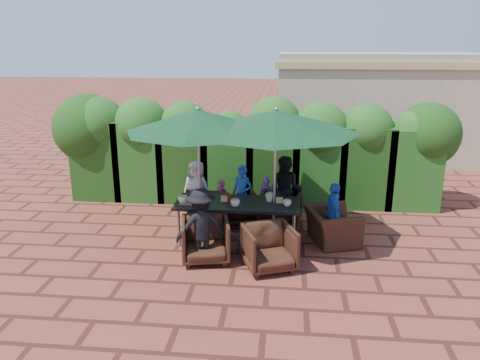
# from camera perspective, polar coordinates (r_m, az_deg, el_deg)

# --- Properties ---
(ground) EXTENTS (80.00, 80.00, 0.00)m
(ground) POSITION_cam_1_polar(r_m,az_deg,el_deg) (8.68, 0.15, -7.40)
(ground) COLOR brown
(ground) RESTS_ON ground
(dining_table) EXTENTS (2.23, 0.90, 0.75)m
(dining_table) POSITION_cam_1_polar(r_m,az_deg,el_deg) (8.44, -0.29, -3.19)
(dining_table) COLOR black
(dining_table) RESTS_ON ground
(umbrella_left) EXTENTS (2.56, 2.56, 2.46)m
(umbrella_left) POSITION_cam_1_polar(r_m,az_deg,el_deg) (8.14, -5.15, 7.20)
(umbrella_left) COLOR gray
(umbrella_left) RESTS_ON ground
(umbrella_right) EXTENTS (2.90, 2.90, 2.46)m
(umbrella_right) POSITION_cam_1_polar(r_m,az_deg,el_deg) (8.07, 4.39, 7.15)
(umbrella_right) COLOR gray
(umbrella_right) RESTS_ON ground
(chair_far_left) EXTENTS (0.88, 0.85, 0.78)m
(chair_far_left) POSITION_cam_1_polar(r_m,az_deg,el_deg) (9.56, -4.28, -2.65)
(chair_far_left) COLOR black
(chair_far_left) RESTS_ON ground
(chair_far_mid) EXTENTS (0.81, 0.78, 0.69)m
(chair_far_mid) POSITION_cam_1_polar(r_m,az_deg,el_deg) (9.43, -0.08, -3.19)
(chair_far_mid) COLOR black
(chair_far_mid) RESTS_ON ground
(chair_far_right) EXTENTS (0.86, 0.82, 0.78)m
(chair_far_right) POSITION_cam_1_polar(r_m,az_deg,el_deg) (9.30, 4.99, -3.23)
(chair_far_right) COLOR black
(chair_far_right) RESTS_ON ground
(chair_near_left) EXTENTS (0.90, 0.86, 0.79)m
(chair_near_left) POSITION_cam_1_polar(r_m,az_deg,el_deg) (7.83, -4.23, -7.04)
(chair_near_left) COLOR black
(chair_near_left) RESTS_ON ground
(chair_near_right) EXTENTS (0.97, 0.94, 0.78)m
(chair_near_right) POSITION_cam_1_polar(r_m,az_deg,el_deg) (7.55, 3.57, -8.00)
(chair_near_right) COLOR black
(chair_near_right) RESTS_ON ground
(chair_end_right) EXTENTS (0.87, 1.09, 0.83)m
(chair_end_right) POSITION_cam_1_polar(r_m,az_deg,el_deg) (8.63, 11.20, -4.89)
(chair_end_right) COLOR black
(chair_end_right) RESTS_ON ground
(adult_far_left) EXTENTS (0.68, 0.51, 1.23)m
(adult_far_left) POSITION_cam_1_polar(r_m,az_deg,el_deg) (9.54, -5.31, -1.30)
(adult_far_left) COLOR silver
(adult_far_left) RESTS_ON ground
(adult_far_mid) EXTENTS (0.53, 0.48, 1.18)m
(adult_far_mid) POSITION_cam_1_polar(r_m,az_deg,el_deg) (9.35, 0.26, -1.76)
(adult_far_mid) COLOR blue
(adult_far_mid) RESTS_ON ground
(adult_far_right) EXTENTS (0.74, 0.55, 1.38)m
(adult_far_right) POSITION_cam_1_polar(r_m,az_deg,el_deg) (9.30, 5.62, -1.30)
(adult_far_right) COLOR black
(adult_far_right) RESTS_ON ground
(adult_near_left) EXTENTS (0.90, 0.68, 1.28)m
(adult_near_left) POSITION_cam_1_polar(r_m,az_deg,el_deg) (7.65, -4.76, -5.66)
(adult_near_left) COLOR black
(adult_near_left) RESTS_ON ground
(adult_end_right) EXTENTS (0.43, 0.70, 1.13)m
(adult_end_right) POSITION_cam_1_polar(r_m,az_deg,el_deg) (8.56, 11.33, -4.03)
(adult_end_right) COLOR blue
(adult_end_right) RESTS_ON ground
(child_left) EXTENTS (0.39, 0.36, 0.87)m
(child_left) POSITION_cam_1_polar(r_m,az_deg,el_deg) (9.48, -2.30, -2.51)
(child_left) COLOR #C1446B
(child_left) RESTS_ON ground
(child_right) EXTENTS (0.36, 0.31, 0.90)m
(child_right) POSITION_cam_1_polar(r_m,az_deg,el_deg) (9.55, 3.21, -2.27)
(child_right) COLOR #944FAB
(child_right) RESTS_ON ground
(pedestrian_a) EXTENTS (1.64, 0.72, 1.71)m
(pedestrian_a) POSITION_cam_1_polar(r_m,az_deg,el_deg) (12.31, 10.71, 3.69)
(pedestrian_a) COLOR green
(pedestrian_a) RESTS_ON ground
(pedestrian_b) EXTENTS (0.81, 0.54, 1.60)m
(pedestrian_b) POSITION_cam_1_polar(r_m,az_deg,el_deg) (12.62, 13.23, 3.60)
(pedestrian_b) COLOR #C1446B
(pedestrian_b) RESTS_ON ground
(pedestrian_c) EXTENTS (1.13, 1.11, 1.69)m
(pedestrian_c) POSITION_cam_1_polar(r_m,az_deg,el_deg) (12.69, 16.89, 3.62)
(pedestrian_c) COLOR #9A99A1
(pedestrian_c) RESTS_ON ground
(cup_a) EXTENTS (0.17, 0.17, 0.14)m
(cup_a) POSITION_cam_1_polar(r_m,az_deg,el_deg) (8.41, -6.96, -2.36)
(cup_a) COLOR beige
(cup_a) RESTS_ON dining_table
(cup_b) EXTENTS (0.13, 0.13, 0.13)m
(cup_b) POSITION_cam_1_polar(r_m,az_deg,el_deg) (8.56, -4.53, -1.98)
(cup_b) COLOR beige
(cup_b) RESTS_ON dining_table
(cup_c) EXTENTS (0.16, 0.16, 0.13)m
(cup_c) POSITION_cam_1_polar(r_m,az_deg,el_deg) (8.18, -0.59, -2.79)
(cup_c) COLOR beige
(cup_c) RESTS_ON dining_table
(cup_d) EXTENTS (0.16, 0.16, 0.15)m
(cup_d) POSITION_cam_1_polar(r_m,az_deg,el_deg) (8.45, 3.61, -2.14)
(cup_d) COLOR beige
(cup_d) RESTS_ON dining_table
(cup_e) EXTENTS (0.15, 0.15, 0.12)m
(cup_e) POSITION_cam_1_polar(r_m,az_deg,el_deg) (8.24, 5.77, -2.81)
(cup_e) COLOR beige
(cup_e) RESTS_ON dining_table
(ketchup_bottle) EXTENTS (0.04, 0.04, 0.17)m
(ketchup_bottle) POSITION_cam_1_polar(r_m,az_deg,el_deg) (8.42, -1.45, -2.11)
(ketchup_bottle) COLOR #B20C0A
(ketchup_bottle) RESTS_ON dining_table
(sauce_bottle) EXTENTS (0.04, 0.04, 0.17)m
(sauce_bottle) POSITION_cam_1_polar(r_m,az_deg,el_deg) (8.50, -0.78, -1.92)
(sauce_bottle) COLOR #4C230C
(sauce_bottle) RESTS_ON dining_table
(serving_tray) EXTENTS (0.35, 0.25, 0.02)m
(serving_tray) POSITION_cam_1_polar(r_m,az_deg,el_deg) (8.41, -6.07, -2.76)
(serving_tray) COLOR olive
(serving_tray) RESTS_ON dining_table
(number_block_left) EXTENTS (0.12, 0.06, 0.10)m
(number_block_left) POSITION_cam_1_polar(r_m,az_deg,el_deg) (8.45, -1.93, -2.29)
(number_block_left) COLOR #DAB070
(number_block_left) RESTS_ON dining_table
(number_block_right) EXTENTS (0.12, 0.06, 0.10)m
(number_block_right) POSITION_cam_1_polar(r_m,az_deg,el_deg) (8.39, 4.83, -2.46)
(number_block_right) COLOR #DAB070
(number_block_right) RESTS_ON dining_table
(hedge_wall) EXTENTS (9.10, 1.60, 2.40)m
(hedge_wall) POSITION_cam_1_polar(r_m,az_deg,el_deg) (10.51, 0.09, 4.40)
(hedge_wall) COLOR #12330D
(hedge_wall) RESTS_ON ground
(building) EXTENTS (6.20, 3.08, 3.20)m
(building) POSITION_cam_1_polar(r_m,az_deg,el_deg) (15.26, 16.20, 8.64)
(building) COLOR #C6B393
(building) RESTS_ON ground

